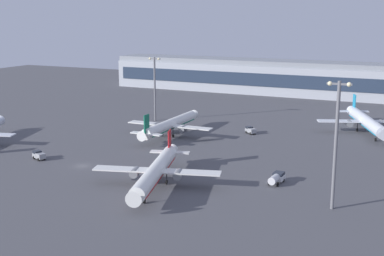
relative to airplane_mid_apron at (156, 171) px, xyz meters
The scene contains 10 objects.
ground_plane 26.24m from the airplane_mid_apron, 166.34° to the left, with size 416.00×416.00×0.00m, color #4C4C51.
terminal_building 153.09m from the airplane_mid_apron, 99.84° to the left, with size 149.50×22.40×16.40m.
airplane_mid_apron is the anchor object (origin of this frame).
airplane_taxiway_distant 50.55m from the airplane_mid_apron, 114.00° to the left, with size 28.96×37.27×9.58m.
airplane_far_stand 85.35m from the airplane_mid_apron, 65.06° to the left, with size 30.44×38.59×10.35m.
fuel_truck 27.88m from the airplane_mid_apron, 29.36° to the left, with size 2.75×6.43×2.35m.
cargo_loader 60.20m from the airplane_mid_apron, 88.10° to the left, with size 4.41×4.19×2.25m.
baggage_tractor 40.22m from the airplane_mid_apron, behind, with size 4.57×3.34×2.25m.
apron_light_central 76.08m from the airplane_mid_apron, 119.35° to the left, with size 4.80×0.90×23.34m.
apron_light_west 40.49m from the airplane_mid_apron, ahead, with size 4.80×0.90×25.89m.
Camera 1 is at (80.47, -104.42, 38.22)m, focal length 48.49 mm.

